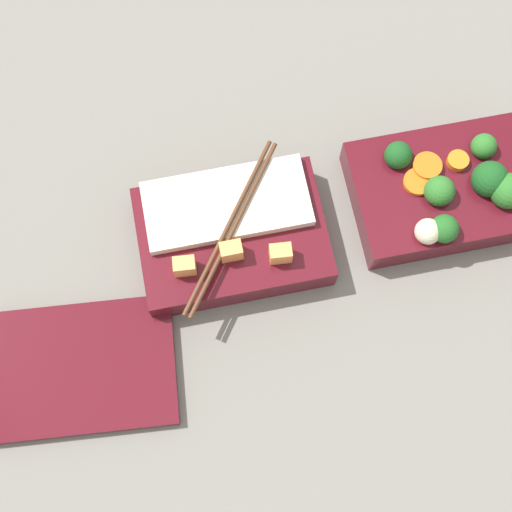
# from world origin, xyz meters

# --- Properties ---
(ground_plane) EXTENTS (3.00, 3.00, 0.00)m
(ground_plane) POSITION_xyz_m (0.00, 0.00, 0.00)
(ground_plane) COLOR slate
(bento_tray_vegetable) EXTENTS (0.21, 0.15, 0.07)m
(bento_tray_vegetable) POSITION_xyz_m (-0.13, 0.00, 0.03)
(bento_tray_vegetable) COLOR #510F19
(bento_tray_vegetable) RESTS_ON ground_plane
(bento_tray_rice) EXTENTS (0.21, 0.19, 0.07)m
(bento_tray_rice) POSITION_xyz_m (0.12, 0.01, 0.02)
(bento_tray_rice) COLOR #510F19
(bento_tray_rice) RESTS_ON ground_plane
(bento_lid) EXTENTS (0.22, 0.16, 0.01)m
(bento_lid) POSITION_xyz_m (0.32, 0.12, 0.01)
(bento_lid) COLOR #510F19
(bento_lid) RESTS_ON ground_plane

